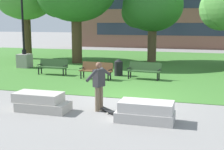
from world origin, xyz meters
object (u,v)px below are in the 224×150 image
Objects in this scene: park_bench_near_right at (144,70)px; person_skateboarder at (99,83)px; skateboard at (107,110)px; lamp_post_left at (24,51)px; concrete_block_left at (146,112)px; trash_bin at (119,67)px; concrete_block_center at (41,102)px; park_bench_near_left at (96,69)px; park_bench_far_left at (53,66)px.

person_skateboarder is at bearing -94.07° from park_bench_near_right.
skateboard is 11.90m from lamp_post_left.
trash_bin is at bearing 110.80° from concrete_block_left.
skateboard is 7.25m from trash_bin.
park_bench_near_right is at bearing 100.64° from concrete_block_left.
trash_bin is (-2.93, 7.72, 0.20)m from concrete_block_left.
concrete_block_center is at bearing -55.46° from lamp_post_left.
skateboard is (0.31, -0.10, -0.89)m from person_skateboarder.
park_bench_near_left is at bearing 112.27° from skateboard.
person_skateboarder is 1.91× the size of skateboard.
concrete_block_left is 0.97× the size of park_bench_near_right.
concrete_block_left is 1.05× the size of person_skateboarder.
person_skateboarder is at bearing 16.15° from concrete_block_center.
concrete_block_center is 10.81m from lamp_post_left.
concrete_block_center is 1.12× the size of person_skateboarder.
park_bench_near_left is (-2.34, 5.70, 0.45)m from skateboard.
concrete_block_left is (3.70, -0.17, 0.00)m from concrete_block_center.
trash_bin reaches higher than park_bench_near_left.
concrete_block_left is at bearing -22.38° from person_skateboarder.
park_bench_near_right is (2.47, 0.69, 0.00)m from park_bench_near_left.
lamp_post_left is at bearing 166.61° from park_bench_near_right.
park_bench_near_left and park_bench_near_right have the same top height.
trash_bin reaches higher than park_bench_near_right.
concrete_block_left is 9.68m from park_bench_far_left.
park_bench_far_left is (-2.90, 0.66, 0.00)m from park_bench_near_left.
trash_bin reaches higher than concrete_block_left.
park_bench_near_right is 5.37m from park_bench_far_left.
park_bench_near_right is 8.75m from lamp_post_left.
park_bench_near_left is at bearing 90.81° from concrete_block_center.
skateboard is 0.93× the size of trash_bin.
trash_bin is (0.77, 7.55, 0.20)m from concrete_block_center.
skateboard is 0.16× the size of lamp_post_left.
trash_bin is (-1.17, 6.99, -0.47)m from person_skateboarder.
park_bench_near_left is at bearing -12.81° from park_bench_far_left.
park_bench_near_right is (2.39, 6.85, 0.23)m from concrete_block_center.
trash_bin is at bearing 10.99° from park_bench_far_left.
concrete_block_left is at bearing -69.20° from trash_bin.
concrete_block_center is 3.71m from concrete_block_left.
concrete_block_center is 2.31m from skateboard.
lamp_post_left reaches higher than trash_bin.
lamp_post_left is at bearing 134.82° from skateboard.
concrete_block_center is 1.05× the size of park_bench_far_left.
park_bench_near_right reaches higher than concrete_block_center.
concrete_block_left is 1.60m from skateboard.
concrete_block_left is 7.15m from park_bench_near_right.
park_bench_near_left reaches higher than concrete_block_center.
lamp_post_left is (-3.13, 2.05, 0.57)m from park_bench_far_left.
trash_bin is at bearing 101.76° from skateboard.
park_bench_near_left is 1.02× the size of park_bench_far_left.
skateboard is (2.25, 0.46, -0.22)m from concrete_block_center.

